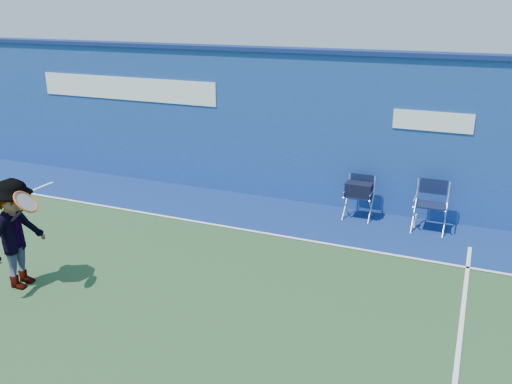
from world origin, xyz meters
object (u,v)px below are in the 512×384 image
at_px(directors_chair_left, 358,201).
at_px(directors_chair_right, 429,216).
at_px(water_bottle, 415,221).
at_px(tennis_player, 16,234).

xyz_separation_m(directors_chair_left, directors_chair_right, (1.32, -0.09, -0.06)).
height_order(directors_chair_left, water_bottle, directors_chair_left).
height_order(water_bottle, tennis_player, tennis_player).
distance_m(directors_chair_left, tennis_player, 5.97).
bearing_deg(tennis_player, directors_chair_left, 48.83).
relative_size(directors_chair_left, tennis_player, 0.50).
bearing_deg(directors_chair_left, water_bottle, -2.67).
bearing_deg(directors_chair_right, directors_chair_left, 175.94).
distance_m(directors_chair_left, directors_chair_right, 1.32).
relative_size(directors_chair_left, directors_chair_right, 0.90).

